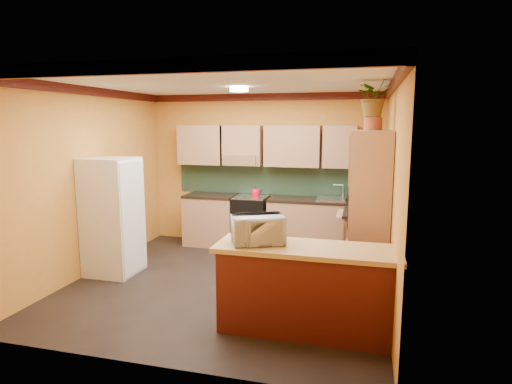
{
  "coord_description": "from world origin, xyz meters",
  "views": [
    {
      "loc": [
        1.8,
        -5.34,
        2.18
      ],
      "look_at": [
        0.29,
        0.45,
        1.22
      ],
      "focal_mm": 30.0,
      "sensor_mm": 36.0,
      "label": 1
    }
  ],
  "objects_px": {
    "base_cabinets_back": "(286,225)",
    "fridge": "(112,216)",
    "microwave": "(258,229)",
    "stove": "(251,222)",
    "pantry": "(369,215)",
    "breakfast_bar": "(306,292)"
  },
  "relations": [
    {
      "from": "base_cabinets_back",
      "to": "microwave",
      "type": "height_order",
      "value": "microwave"
    },
    {
      "from": "pantry",
      "to": "microwave",
      "type": "relative_size",
      "value": 3.9
    },
    {
      "from": "pantry",
      "to": "microwave",
      "type": "distance_m",
      "value": 1.65
    },
    {
      "from": "stove",
      "to": "fridge",
      "type": "bearing_deg",
      "value": -131.5
    },
    {
      "from": "breakfast_bar",
      "to": "microwave",
      "type": "xyz_separation_m",
      "value": [
        -0.52,
        0.0,
        0.64
      ]
    },
    {
      "from": "fridge",
      "to": "stove",
      "type": "bearing_deg",
      "value": 48.5
    },
    {
      "from": "fridge",
      "to": "microwave",
      "type": "relative_size",
      "value": 3.16
    },
    {
      "from": "stove",
      "to": "microwave",
      "type": "relative_size",
      "value": 1.69
    },
    {
      "from": "microwave",
      "to": "base_cabinets_back",
      "type": "bearing_deg",
      "value": 69.53
    },
    {
      "from": "breakfast_bar",
      "to": "microwave",
      "type": "bearing_deg",
      "value": 180.0
    },
    {
      "from": "stove",
      "to": "pantry",
      "type": "distance_m",
      "value": 2.69
    },
    {
      "from": "stove",
      "to": "pantry",
      "type": "relative_size",
      "value": 0.43
    },
    {
      "from": "pantry",
      "to": "microwave",
      "type": "xyz_separation_m",
      "value": [
        -1.14,
        -1.2,
        0.03
      ]
    },
    {
      "from": "base_cabinets_back",
      "to": "stove",
      "type": "relative_size",
      "value": 4.01
    },
    {
      "from": "base_cabinets_back",
      "to": "pantry",
      "type": "height_order",
      "value": "pantry"
    },
    {
      "from": "fridge",
      "to": "pantry",
      "type": "xyz_separation_m",
      "value": [
        3.6,
        0.11,
        0.2
      ]
    },
    {
      "from": "base_cabinets_back",
      "to": "fridge",
      "type": "distance_m",
      "value": 2.89
    },
    {
      "from": "breakfast_bar",
      "to": "microwave",
      "type": "distance_m",
      "value": 0.83
    },
    {
      "from": "base_cabinets_back",
      "to": "stove",
      "type": "xyz_separation_m",
      "value": [
        -0.62,
        -0.0,
        0.02
      ]
    },
    {
      "from": "fridge",
      "to": "pantry",
      "type": "distance_m",
      "value": 3.61
    },
    {
      "from": "base_cabinets_back",
      "to": "microwave",
      "type": "xyz_separation_m",
      "value": [
        0.24,
        -2.89,
        0.64
      ]
    },
    {
      "from": "pantry",
      "to": "breakfast_bar",
      "type": "distance_m",
      "value": 1.48
    }
  ]
}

